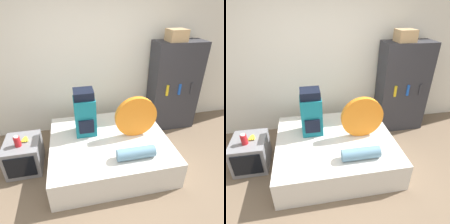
# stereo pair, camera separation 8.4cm
# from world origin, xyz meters

# --- Properties ---
(ground_plane) EXTENTS (16.00, 16.00, 0.00)m
(ground_plane) POSITION_xyz_m (0.00, 0.00, 0.00)
(ground_plane) COLOR brown
(wall_back) EXTENTS (8.00, 0.05, 2.60)m
(wall_back) POSITION_xyz_m (0.00, 1.92, 1.30)
(wall_back) COLOR silver
(wall_back) RESTS_ON ground_plane
(bed) EXTENTS (1.74, 1.52, 0.43)m
(bed) POSITION_xyz_m (0.06, 0.83, 0.21)
(bed) COLOR silver
(bed) RESTS_ON ground_plane
(backpack) EXTENTS (0.31, 0.33, 0.71)m
(backpack) POSITION_xyz_m (-0.26, 1.06, 0.77)
(backpack) COLOR #14707F
(backpack) RESTS_ON bed
(tent_bag) EXTENTS (0.63, 0.08, 0.63)m
(tent_bag) POSITION_xyz_m (0.47, 0.84, 0.74)
(tent_bag) COLOR orange
(tent_bag) RESTS_ON bed
(sleeping_roll) EXTENTS (0.51, 0.16, 0.16)m
(sleeping_roll) POSITION_xyz_m (0.32, 0.34, 0.50)
(sleeping_roll) COLOR #5B849E
(sleeping_roll) RESTS_ON bed
(television) EXTENTS (0.49, 0.57, 0.47)m
(television) POSITION_xyz_m (-1.20, 0.95, 0.23)
(television) COLOR gray
(television) RESTS_ON ground_plane
(canister) EXTENTS (0.09, 0.09, 0.16)m
(canister) POSITION_xyz_m (-1.22, 0.87, 0.54)
(canister) COLOR #B2191E
(canister) RESTS_ON television
(banana_bunch) EXTENTS (0.12, 0.14, 0.04)m
(banana_bunch) POSITION_xyz_m (-1.15, 0.99, 0.48)
(banana_bunch) COLOR yellow
(banana_bunch) RESTS_ON television
(bookshelf) EXTENTS (0.88, 0.44, 1.65)m
(bookshelf) POSITION_xyz_m (1.45, 1.61, 0.82)
(bookshelf) COLOR #2D2D33
(bookshelf) RESTS_ON ground_plane
(cardboard_box) EXTENTS (0.30, 0.27, 0.19)m
(cardboard_box) POSITION_xyz_m (1.34, 1.57, 1.74)
(cardboard_box) COLOR tan
(cardboard_box) RESTS_ON bookshelf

